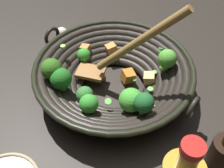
{
  "coord_description": "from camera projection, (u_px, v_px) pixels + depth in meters",
  "views": [
    {
      "loc": [
        0.22,
        -0.45,
        0.55
      ],
      "look_at": [
        -0.0,
        -0.01,
        0.03
      ],
      "focal_mm": 45.15,
      "sensor_mm": 36.0,
      "label": 1
    }
  ],
  "objects": [
    {
      "name": "wok",
      "position": [
        113.0,
        75.0,
        0.7
      ],
      "size": [
        0.43,
        0.4,
        0.27
      ],
      "color": "black",
      "rests_on": "ground"
    },
    {
      "name": "soy_sauce_bottle",
      "position": [
        219.0,
        159.0,
        0.53
      ],
      "size": [
        0.05,
        0.05,
        0.17
      ],
      "color": "black",
      "rests_on": "ground"
    },
    {
      "name": "ground_plane",
      "position": [
        114.0,
        89.0,
        0.74
      ],
      "size": [
        4.0,
        4.0,
        0.0
      ],
      "primitive_type": "plane",
      "color": "#28231E"
    },
    {
      "name": "garlic_bulb",
      "position": [
        62.0,
        33.0,
        0.88
      ],
      "size": [
        0.04,
        0.04,
        0.04
      ],
      "primitive_type": "sphere",
      "color": "silver",
      "rests_on": "ground"
    }
  ]
}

